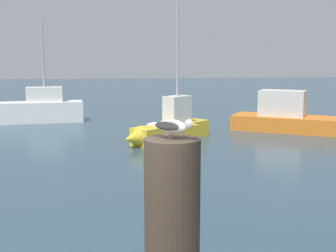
{
  "coord_description": "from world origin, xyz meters",
  "views": [
    {
      "loc": [
        0.75,
        -3.43,
        2.96
      ],
      "look_at": [
        1.14,
        -0.12,
        2.45
      ],
      "focal_mm": 48.58,
      "sensor_mm": 36.0,
      "label": 1
    }
  ],
  "objects": [
    {
      "name": "seagull",
      "position": [
        1.15,
        -0.37,
        2.49
      ],
      "size": [
        0.34,
        0.28,
        0.14
      ],
      "color": "#C66A60",
      "rests_on": "mooring_post"
    },
    {
      "name": "boat_orange",
      "position": [
        8.61,
        13.34,
        0.47
      ],
      "size": [
        6.02,
        4.4,
        2.0
      ],
      "color": "orange",
      "rests_on": "ground_plane"
    },
    {
      "name": "mooring_post",
      "position": [
        1.14,
        -0.37,
        1.83
      ],
      "size": [
        0.4,
        0.4,
        1.14
      ],
      "primitive_type": "cylinder",
      "color": "#382D23",
      "rests_on": "harbor_quay"
    },
    {
      "name": "boat_white",
      "position": [
        -3.39,
        17.58,
        0.58
      ],
      "size": [
        5.62,
        1.77,
        4.52
      ],
      "color": "silver",
      "rests_on": "ground_plane"
    },
    {
      "name": "boat_yellow",
      "position": [
        2.61,
        12.27,
        0.49
      ],
      "size": [
        3.46,
        3.2,
        4.9
      ],
      "color": "yellow",
      "rests_on": "ground_plane"
    }
  ]
}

